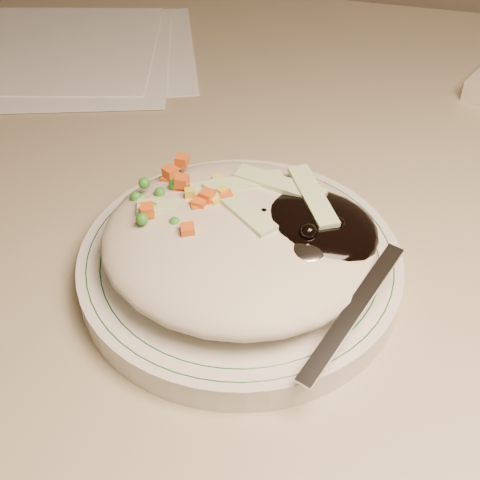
# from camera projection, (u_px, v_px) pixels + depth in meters

# --- Properties ---
(desk) EXTENTS (1.40, 0.70, 0.74)m
(desk) POSITION_uv_depth(u_px,v_px,m) (378.00, 319.00, 0.72)
(desk) COLOR tan
(desk) RESTS_ON ground
(plate) EXTENTS (0.23, 0.23, 0.02)m
(plate) POSITION_uv_depth(u_px,v_px,m) (240.00, 266.00, 0.49)
(plate) COLOR silver
(plate) RESTS_ON desk
(plate_rim) EXTENTS (0.22, 0.22, 0.00)m
(plate_rim) POSITION_uv_depth(u_px,v_px,m) (240.00, 256.00, 0.48)
(plate_rim) COLOR #144723
(plate_rim) RESTS_ON plate
(meal) EXTENTS (0.21, 0.19, 0.05)m
(meal) POSITION_uv_depth(u_px,v_px,m) (246.00, 236.00, 0.46)
(meal) COLOR #B7AE94
(meal) RESTS_ON plate
(papers) EXTENTS (0.39, 0.32, 0.00)m
(papers) POSITION_uv_depth(u_px,v_px,m) (37.00, 55.00, 0.74)
(papers) COLOR white
(papers) RESTS_ON desk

